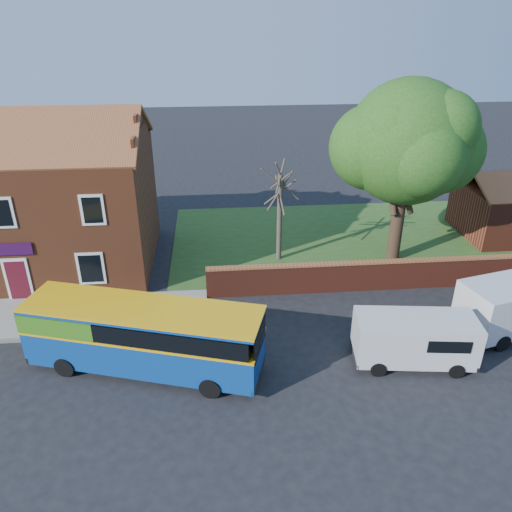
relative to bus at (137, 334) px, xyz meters
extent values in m
plane|color=black|center=(0.64, -1.85, -1.60)|extent=(120.00, 120.00, 0.00)
cube|color=gray|center=(-6.36, 3.90, -1.54)|extent=(18.00, 3.50, 0.12)
cube|color=#426B28|center=(13.64, 11.15, -1.58)|extent=(26.00, 12.00, 0.04)
cube|color=brown|center=(-6.36, 9.65, 1.65)|extent=(12.00, 8.00, 6.50)
cube|color=brown|center=(-6.36, 7.65, 5.90)|extent=(12.30, 4.08, 2.16)
cube|color=brown|center=(-6.36, 11.65, 5.90)|extent=(12.30, 4.08, 2.16)
cube|color=black|center=(-6.36, 5.62, 3.00)|extent=(1.10, 0.06, 1.50)
cube|color=#4C0F19|center=(-6.36, 5.60, -0.50)|extent=(0.95, 0.04, 2.10)
cube|color=silver|center=(-6.36, 5.62, -0.45)|extent=(1.20, 0.06, 2.30)
cube|color=#300C35|center=(-6.36, 5.59, 1.20)|extent=(2.00, 0.06, 0.60)
cube|color=maroon|center=(13.64, 5.15, -0.85)|extent=(22.00, 0.30, 1.50)
cube|color=brown|center=(13.64, 5.15, -0.05)|extent=(22.00, 0.38, 0.10)
cube|color=#0D3E90|center=(0.28, -0.09, -0.55)|extent=(9.42, 4.85, 1.46)
cube|color=#EAA60C|center=(0.28, -0.09, 0.18)|extent=(9.45, 4.88, 0.10)
cube|color=black|center=(0.28, -0.09, 0.62)|extent=(9.08, 4.76, 0.73)
cube|color=#3D7B1B|center=(-2.61, 0.79, 0.62)|extent=(3.65, 3.13, 0.78)
cube|color=#0D3E90|center=(0.28, -0.09, 1.10)|extent=(9.42, 4.85, 0.14)
cube|color=#EAA60C|center=(0.28, -0.09, 1.18)|extent=(9.47, 4.90, 0.06)
cylinder|color=black|center=(-2.83, -0.25, -1.19)|extent=(0.87, 0.51, 0.82)
cylinder|color=black|center=(-2.21, 1.78, -1.19)|extent=(0.87, 0.51, 0.82)
cylinder|color=black|center=(2.77, -1.96, -1.19)|extent=(0.87, 0.51, 0.82)
cylinder|color=black|center=(3.39, 0.08, -1.19)|extent=(0.87, 0.51, 0.82)
cube|color=silver|center=(10.88, -0.67, -0.43)|extent=(4.88, 2.44, 1.78)
cube|color=black|center=(12.97, -0.93, -0.14)|extent=(0.27, 1.59, 0.70)
cube|color=black|center=(13.16, -0.96, -1.22)|extent=(0.33, 1.87, 0.23)
cylinder|color=black|center=(9.28, -1.36, -1.29)|extent=(0.64, 0.29, 0.62)
cylinder|color=black|center=(9.49, 0.38, -1.29)|extent=(0.64, 0.29, 0.62)
cylinder|color=black|center=(12.26, -1.73, -1.29)|extent=(0.64, 0.29, 0.62)
cylinder|color=black|center=(12.47, 0.01, -1.29)|extent=(0.64, 0.29, 0.62)
cylinder|color=black|center=(14.91, -0.27, -1.23)|extent=(0.76, 0.39, 0.73)
cylinder|color=black|center=(14.41, 1.76, -1.23)|extent=(0.76, 0.39, 0.73)
cylinder|color=black|center=(13.19, 8.37, 0.46)|extent=(0.71, 0.71, 4.11)
sphere|color=#3F6D22|center=(13.19, 8.37, 5.10)|extent=(6.43, 6.43, 6.43)
sphere|color=#3F6D22|center=(15.07, 8.73, 4.57)|extent=(4.64, 4.64, 4.64)
sphere|color=#3F6D22|center=(11.49, 8.90, 4.74)|extent=(4.47, 4.47, 4.47)
cylinder|color=#4C4238|center=(6.73, 8.96, 0.89)|extent=(0.28, 0.28, 4.99)
cylinder|color=#4C4238|center=(6.73, 8.96, 2.68)|extent=(0.29, 2.43, 1.96)
cylinder|color=#4C4238|center=(6.73, 8.96, 2.50)|extent=(1.27, 1.80, 1.79)
cylinder|color=#4C4238|center=(6.73, 8.96, 2.85)|extent=(2.04, 0.94, 1.99)
camera|label=1|loc=(3.17, -16.22, 11.31)|focal=35.00mm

